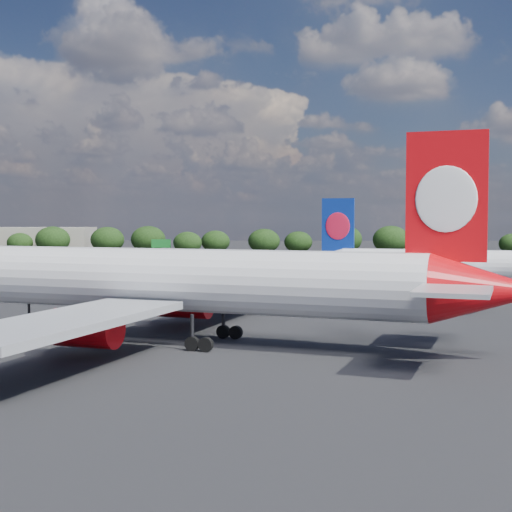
{
  "coord_description": "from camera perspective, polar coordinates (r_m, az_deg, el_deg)",
  "views": [
    {
      "loc": [
        17.54,
        -43.66,
        10.93
      ],
      "look_at": [
        16.0,
        12.0,
        8.0
      ],
      "focal_mm": 50.0,
      "sensor_mm": 36.0,
      "label": 1
    }
  ],
  "objects": [
    {
      "name": "china_southern_airliner",
      "position": [
        103.98,
        15.22,
        -0.78
      ],
      "size": [
        41.83,
        40.14,
        13.93
      ],
      "color": "white",
      "rests_on": "ground"
    },
    {
      "name": "billboard_yellow",
      "position": [
        225.84,
        0.18,
        1.22
      ],
      "size": [
        5.0,
        0.3,
        5.5
      ],
      "color": "yellow",
      "rests_on": "ground"
    },
    {
      "name": "ground",
      "position": [
        105.7,
        -7.99,
        -2.95
      ],
      "size": [
        500.0,
        500.0,
        0.0
      ],
      "primitive_type": "plane",
      "color": "black",
      "rests_on": "ground"
    },
    {
      "name": "highway_sign",
      "position": [
        222.65,
        -7.6,
        0.98
      ],
      "size": [
        6.0,
        0.3,
        4.5
      ],
      "color": "#156922",
      "rests_on": "ground"
    },
    {
      "name": "terminal_building",
      "position": [
        249.79,
        -17.72,
        1.28
      ],
      "size": [
        42.0,
        16.0,
        8.0
      ],
      "color": "gray",
      "rests_on": "ground"
    },
    {
      "name": "qantas_airliner",
      "position": [
        61.96,
        -4.11,
        -2.16
      ],
      "size": [
        52.64,
        50.55,
        17.59
      ],
      "color": "white",
      "rests_on": "ground"
    },
    {
      "name": "horizon_treeline",
      "position": [
        224.83,
        -1.94,
        1.27
      ],
      "size": [
        207.42,
        15.29,
        9.3
      ],
      "color": "black",
      "rests_on": "ground"
    }
  ]
}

